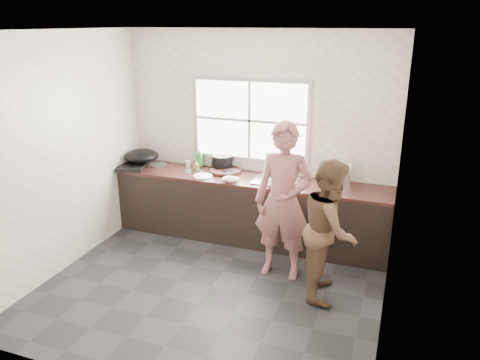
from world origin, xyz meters
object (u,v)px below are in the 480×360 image
(black_pot, at_px, (222,162))
(bottle_green, at_px, (199,157))
(woman, at_px, (283,207))
(person_side, at_px, (330,229))
(bowl_crabs, at_px, (276,185))
(bottle_brown_tall, at_px, (215,162))
(bowl_mince, at_px, (230,180))
(burner, at_px, (131,167))
(cutting_board, at_px, (226,171))
(dish_rack, at_px, (333,171))
(glass_jar, at_px, (188,164))
(plate_food, at_px, (203,176))
(bottle_brown_short, at_px, (195,165))
(pot_lid_left, at_px, (158,165))
(bowl_held, at_px, (278,183))
(pot_lid_right, at_px, (193,172))
(wok, at_px, (141,156))

(black_pot, bearing_deg, bottle_green, 180.00)
(woman, distance_m, person_side, 0.61)
(bowl_crabs, bearing_deg, bottle_brown_tall, 156.18)
(bowl_mince, relative_size, burner, 0.54)
(cutting_board, distance_m, dish_rack, 1.41)
(black_pot, bearing_deg, glass_jar, -172.24)
(bowl_crabs, xyz_separation_m, glass_jar, (-1.37, 0.37, 0.02))
(plate_food, distance_m, bottle_brown_tall, 0.40)
(woman, bearing_deg, burner, 167.38)
(bottle_brown_short, height_order, pot_lid_left, bottle_brown_short)
(cutting_board, bearing_deg, glass_jar, 174.63)
(bottle_green, bearing_deg, bowl_crabs, -19.75)
(cutting_board, relative_size, dish_rack, 1.07)
(glass_jar, bearing_deg, bowl_held, -12.87)
(bottle_brown_short, bearing_deg, pot_lid_right, -94.19)
(bowl_crabs, distance_m, bottle_brown_tall, 1.09)
(wok, height_order, pot_lid_right, wok)
(bowl_mince, height_order, black_pot, black_pot)
(cutting_board, height_order, bowl_mince, bowl_mince)
(person_side, height_order, wok, person_side)
(bowl_mince, xyz_separation_m, bottle_brown_tall, (-0.40, 0.44, 0.07))
(bowl_mince, distance_m, bottle_brown_short, 0.67)
(pot_lid_left, bearing_deg, burner, -132.54)
(bottle_brown_tall, xyz_separation_m, wok, (-1.00, -0.24, 0.06))
(dish_rack, bearing_deg, pot_lid_left, 161.11)
(cutting_board, xyz_separation_m, glass_jar, (-0.58, 0.05, 0.03))
(plate_food, bearing_deg, pot_lid_left, 161.85)
(cutting_board, xyz_separation_m, wok, (-1.20, -0.12, 0.13))
(plate_food, height_order, wok, wok)
(pot_lid_right, bearing_deg, bottle_green, 92.80)
(person_side, bearing_deg, black_pot, 49.02)
(bowl_crabs, bearing_deg, cutting_board, 158.02)
(bottle_green, height_order, wok, bottle_green)
(bowl_mince, bearing_deg, bowl_held, 5.48)
(bottle_green, bearing_deg, bottle_brown_tall, 0.00)
(cutting_board, bearing_deg, pot_lid_left, -179.52)
(cutting_board, xyz_separation_m, bottle_brown_tall, (-0.20, 0.12, 0.07))
(bowl_crabs, height_order, pot_lid_right, bowl_crabs)
(black_pot, bearing_deg, bottle_brown_short, -151.03)
(woman, height_order, glass_jar, woman)
(black_pot, bearing_deg, burner, -160.92)
(plate_food, bearing_deg, burner, -179.34)
(cutting_board, distance_m, bowl_held, 0.84)
(burner, bearing_deg, woman, -13.75)
(cutting_board, xyz_separation_m, bottle_green, (-0.43, 0.12, 0.12))
(cutting_board, distance_m, glass_jar, 0.58)
(bowl_crabs, xyz_separation_m, bottle_brown_short, (-1.21, 0.26, 0.05))
(bottle_brown_tall, bearing_deg, dish_rack, -0.86)
(black_pot, height_order, dish_rack, dish_rack)
(person_side, distance_m, black_pot, 2.07)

